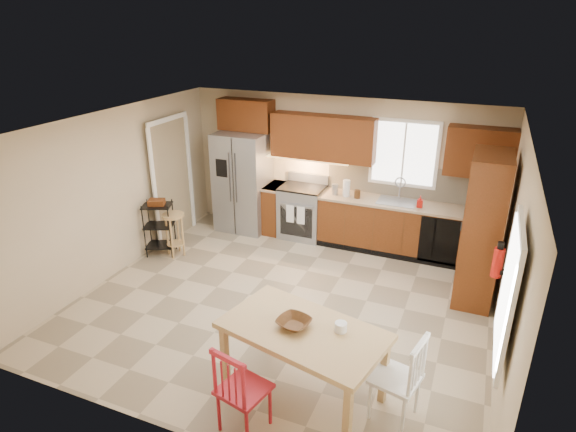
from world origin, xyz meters
The scene contains 33 objects.
floor centered at (0.00, 0.00, 0.00)m, with size 5.50×5.50×0.00m, color tan.
ceiling centered at (0.00, 0.00, 2.50)m, with size 5.50×5.00×0.02m, color silver.
wall_back centered at (0.00, 2.50, 1.25)m, with size 5.50×0.02×2.50m, color #CCB793.
wall_front centered at (0.00, -2.50, 1.25)m, with size 5.50×0.02×2.50m, color #CCB793.
wall_left centered at (-2.75, 0.00, 1.25)m, with size 0.02×5.00×2.50m, color #CCB793.
wall_right centered at (2.75, 0.00, 1.25)m, with size 0.02×5.00×2.50m, color #CCB793.
refrigerator centered at (-1.70, 2.12, 0.91)m, with size 0.92×0.75×1.82m, color gray.
range_stove centered at (-0.55, 2.19, 0.46)m, with size 0.76×0.63×0.92m, color gray.
base_cabinet_narrow centered at (-1.10, 2.20, 0.45)m, with size 0.30×0.60×0.90m, color maroon.
base_cabinet_run centered at (1.29, 2.20, 0.45)m, with size 2.92×0.60×0.90m, color maroon.
dishwasher centered at (1.85, 1.91, 0.45)m, with size 0.60×0.02×0.78m, color black.
backsplash centered at (1.29, 2.48, 1.18)m, with size 2.92×0.03×0.55m, color beige.
upper_over_fridge centered at (-1.70, 2.33, 2.10)m, with size 1.00×0.35×0.55m, color #612B10.
upper_left_block centered at (-0.25, 2.33, 1.83)m, with size 1.80×0.35×0.75m, color #612B10.
upper_right_block centered at (2.25, 2.33, 1.83)m, with size 1.00×0.35×0.75m, color #612B10.
window_back centered at (1.10, 2.48, 1.65)m, with size 1.12×0.04×1.12m, color white.
sink centered at (1.10, 2.20, 0.86)m, with size 0.62×0.46×0.16m, color gray.
undercab_glow centered at (-0.55, 2.30, 1.43)m, with size 1.60×0.30×0.01m, color #FFBF66.
soap_bottle centered at (1.48, 2.10, 1.00)m, with size 0.09×0.09×0.19m, color #B5130C.
paper_towel centered at (0.25, 2.15, 1.04)m, with size 0.12×0.12×0.28m, color white.
canister_steel centered at (0.05, 2.15, 0.99)m, with size 0.11×0.11×0.18m, color gray.
canister_wood centered at (0.45, 2.12, 0.97)m, with size 0.10×0.10×0.14m, color #532E16.
pantry centered at (2.43, 1.20, 1.05)m, with size 0.50×0.95×2.10m, color maroon.
fire_extinguisher centered at (2.63, 0.15, 1.10)m, with size 0.12×0.12×0.36m, color #B5130C.
window_right centered at (2.68, -1.15, 1.45)m, with size 0.04×1.02×1.32m, color white.
doorway centered at (-2.67, 1.30, 1.05)m, with size 0.04×0.95×2.10m, color #8C7A59.
dining_table centered at (0.87, -1.52, 0.40)m, with size 1.65×0.93×0.80m, color tan, non-canonical shape.
chair_red centered at (0.52, -2.17, 0.48)m, with size 0.45×0.45×0.97m, color #B01B27, non-canonical shape.
chair_white centered at (1.82, -1.47, 0.48)m, with size 0.45×0.45×0.97m, color white, non-canonical shape.
table_bowl centered at (0.77, -1.52, 0.81)m, with size 0.33×0.33×0.08m, color #532E16.
table_jar centered at (1.23, -1.42, 0.84)m, with size 0.13×0.13×0.15m, color white.
bar_stool centered at (-2.23, 0.66, 0.37)m, with size 0.36×0.36×0.74m, color tan, non-canonical shape.
utility_cart centered at (-2.50, 0.62, 0.46)m, with size 0.46×0.36×0.92m, color black, non-canonical shape.
Camera 1 is at (2.28, -5.30, 3.73)m, focal length 30.00 mm.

